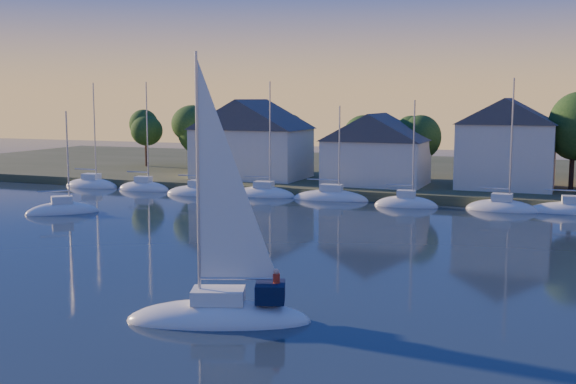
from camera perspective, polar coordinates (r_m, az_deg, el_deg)
The scene contains 10 objects.
ground at distance 29.20m, azimuth -11.20°, elevation -14.39°, with size 260.00×260.00×0.00m, color black.
shoreline_land at distance 99.37m, azimuth 12.96°, elevation 1.02°, with size 160.00×50.00×2.00m, color #354025.
wooden_dock at distance 76.89m, azimuth 10.32°, elevation -0.75°, with size 120.00×3.00×1.00m, color brown.
clubhouse_west at distance 88.84m, azimuth -2.87°, elevation 4.30°, with size 13.65×9.45×9.64m.
clubhouse_centre at distance 82.55m, azimuth 7.00°, elevation 3.46°, with size 11.55×8.40×8.08m.
clubhouse_east at distance 82.08m, azimuth 16.89°, elevation 3.78°, with size 10.50×8.40×9.80m.
tree_line at distance 86.70m, azimuth 13.18°, elevation 4.86°, with size 93.40×5.40×8.90m.
moored_fleet at distance 74.88m, azimuth 6.86°, elevation -0.82°, with size 79.50×2.40×12.05m.
hero_sailboat at distance 35.55m, azimuth -5.28°, elevation -9.27°, with size 9.45×5.87×14.05m.
drifting_sailboat_left at distance 71.15m, azimuth -17.39°, elevation -1.55°, with size 6.38×6.22×10.68m.
Camera 1 is at (14.95, -22.65, 10.79)m, focal length 45.00 mm.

